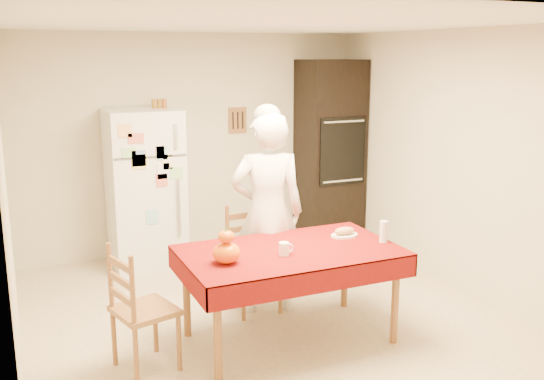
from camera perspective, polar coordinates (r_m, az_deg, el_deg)
floor at (r=5.37m, az=-0.10°, el=-12.22°), size 4.50×4.50×0.00m
room_shell at (r=4.92m, az=-0.11°, el=5.19°), size 4.02×4.52×2.51m
refrigerator at (r=6.63m, az=-11.86°, el=0.10°), size 0.75×0.74×1.70m
oven_cabinet at (r=7.42m, az=5.46°, el=3.62°), size 0.70×0.62×2.20m
dining_table at (r=4.80m, az=1.69°, el=-6.40°), size 1.70×1.00×0.76m
chair_far at (r=5.47m, az=-2.01°, el=-6.04°), size 0.44×0.42×0.95m
chair_left at (r=4.51m, az=-12.65°, el=-10.54°), size 0.49×0.51×0.95m
seated_woman at (r=5.32m, az=-0.43°, el=-2.20°), size 0.74×0.59×1.79m
coffee_mug at (r=4.64m, az=1.14°, el=-5.55°), size 0.08×0.08×0.10m
pumpkin_lower at (r=4.47m, az=-4.30°, el=-5.92°), size 0.21×0.21×0.16m
pumpkin_upper at (r=4.43m, az=-4.33°, el=-4.39°), size 0.12×0.12×0.09m
wine_glass at (r=5.03m, az=10.47°, el=-3.86°), size 0.07×0.07×0.18m
bread_plate at (r=5.15m, az=6.82°, el=-4.26°), size 0.24×0.24×0.02m
bread_loaf at (r=5.13m, az=6.83°, el=-3.83°), size 0.18×0.10×0.06m
spice_jar_left at (r=6.58m, az=-11.06°, el=7.98°), size 0.05×0.05×0.10m
spice_jar_mid at (r=6.59m, az=-10.57°, el=8.01°), size 0.05×0.05×0.10m
spice_jar_right at (r=6.60m, az=-10.10°, el=8.04°), size 0.05×0.05×0.10m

